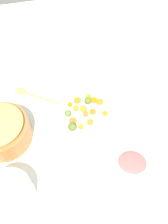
{
  "coord_description": "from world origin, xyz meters",
  "views": [
    {
      "loc": [
        -0.13,
        -0.6,
        1.09
      ],
      "look_at": [
        0.01,
        -0.01,
        0.13
      ],
      "focal_mm": 36.48,
      "sensor_mm": 36.0,
      "label": 1
    }
  ],
  "objects_px": {
    "wooden_spoon": "(28,93)",
    "ham_plate": "(135,164)",
    "casserole_dish": "(10,195)",
    "metal_pot": "(2,131)",
    "serving_bowl_carrots": "(84,118)"
  },
  "relations": [
    {
      "from": "wooden_spoon",
      "to": "casserole_dish",
      "type": "distance_m",
      "value": 0.58
    },
    {
      "from": "serving_bowl_carrots",
      "to": "casserole_dish",
      "type": "distance_m",
      "value": 0.5
    },
    {
      "from": "metal_pot",
      "to": "ham_plate",
      "type": "bearing_deg",
      "value": -25.39
    },
    {
      "from": "serving_bowl_carrots",
      "to": "metal_pot",
      "type": "height_order",
      "value": "metal_pot"
    },
    {
      "from": "metal_pot",
      "to": "wooden_spoon",
      "type": "distance_m",
      "value": 0.3
    },
    {
      "from": "serving_bowl_carrots",
      "to": "casserole_dish",
      "type": "relative_size",
      "value": 1.22
    },
    {
      "from": "casserole_dish",
      "to": "wooden_spoon",
      "type": "bearing_deg",
      "value": 78.01
    },
    {
      "from": "metal_pot",
      "to": "wooden_spoon",
      "type": "bearing_deg",
      "value": 61.94
    },
    {
      "from": "serving_bowl_carrots",
      "to": "ham_plate",
      "type": "bearing_deg",
      "value": -55.5
    },
    {
      "from": "casserole_dish",
      "to": "ham_plate",
      "type": "distance_m",
      "value": 0.59
    },
    {
      "from": "wooden_spoon",
      "to": "ham_plate",
      "type": "distance_m",
      "value": 0.72
    },
    {
      "from": "metal_pot",
      "to": "ham_plate",
      "type": "relative_size",
      "value": 1.23
    },
    {
      "from": "wooden_spoon",
      "to": "ham_plate",
      "type": "height_order",
      "value": "same"
    },
    {
      "from": "casserole_dish",
      "to": "ham_plate",
      "type": "height_order",
      "value": "casserole_dish"
    },
    {
      "from": "wooden_spoon",
      "to": "metal_pot",
      "type": "bearing_deg",
      "value": -118.06
    }
  ]
}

